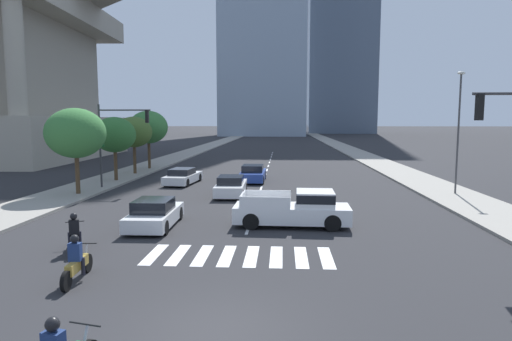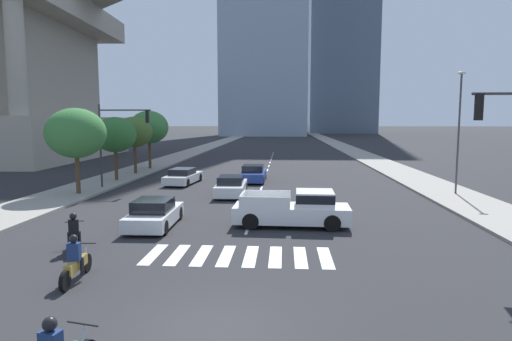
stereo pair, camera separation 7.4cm
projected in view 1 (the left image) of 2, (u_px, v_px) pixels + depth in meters
The scene contains 18 objects.
ground_plane at pixel (215, 331), 10.20m from camera, with size 800.00×800.00×0.00m, color #28282B.
sidewalk_east at pixel (406, 175), 39.17m from camera, with size 4.00×260.00×0.15m, color gray.
sidewalk_west at pixel (130, 173), 40.71m from camera, with size 4.00×260.00×0.15m, color gray.
crosswalk_near at pixel (239, 256), 15.87m from camera, with size 6.75×2.54×0.01m.
lane_divider_center at pixel (267, 170), 43.64m from camera, with size 0.14×50.00×0.01m.
motorcycle_lead at pixel (77, 263), 13.30m from camera, with size 0.70×2.24×1.49m.
motorcycle_third at pixel (75, 236), 16.40m from camera, with size 1.13×2.04×1.49m.
pickup_truck at pixel (297, 209), 20.32m from camera, with size 5.42×2.17×1.67m.
sedan_white_0 at pixel (183, 177), 33.97m from camera, with size 2.28×4.84×1.23m.
sedan_white_1 at pixel (155, 214), 20.16m from camera, with size 1.94×4.35×1.33m.
sedan_blue_2 at pixel (253, 174), 35.37m from camera, with size 1.97×4.73×1.35m.
sedan_white_3 at pixel (231, 186), 28.65m from camera, with size 1.92×4.55×1.32m.
traffic_signal_far at pixel (118, 131), 30.85m from camera, with size 4.01×0.28×5.90m.
street_lamp_east at pixel (459, 124), 28.24m from camera, with size 0.50×0.24×7.89m.
street_tree_nearest at pixel (76, 133), 28.19m from camera, with size 3.81×3.81×5.58m.
street_tree_second at pixel (115, 135), 34.73m from camera, with size 3.32×3.32×5.07m.
street_tree_third at pixel (134, 132), 39.22m from camera, with size 3.25×3.25×5.13m.
street_tree_fourth at pixel (148, 127), 43.47m from camera, with size 3.83×3.83×5.75m.
Camera 1 is at (1.55, -9.63, 4.90)m, focal length 30.59 mm.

